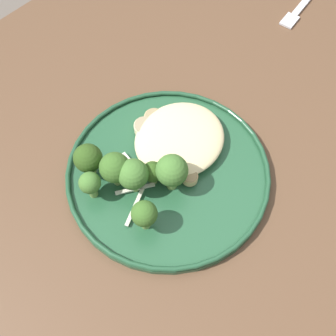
{
  "coord_description": "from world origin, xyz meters",
  "views": [
    {
      "loc": [
        -0.25,
        -0.14,
        1.25
      ],
      "look_at": [
        -0.04,
        0.05,
        0.76
      ],
      "focal_mm": 42.81,
      "sensor_mm": 36.0,
      "label": 1
    }
  ],
  "objects_px": {
    "broccoli_floret_tall_stalk": "(133,175)",
    "broccoli_floret_small_sprig": "(88,159)",
    "dinner_plate": "(168,172)",
    "broccoli_floret_rear_charred": "(172,171)",
    "seared_scallop_tiny_bay": "(154,118)",
    "seared_scallop_half_hidden": "(190,178)",
    "dinner_fork": "(306,1)",
    "broccoli_floret_left_leaning": "(115,168)",
    "broccoli_floret_right_tilted": "(153,172)",
    "seared_scallop_center_golden": "(189,114)",
    "seared_scallop_right_edge": "(202,130)",
    "broccoli_floret_beside_noodles": "(144,214)",
    "broccoli_floret_split_head": "(90,184)",
    "seared_scallop_on_noodles": "(171,153)",
    "seared_scallop_large_seared": "(145,127)"
  },
  "relations": [
    {
      "from": "dinner_fork",
      "to": "broccoli_floret_right_tilted",
      "type": "bearing_deg",
      "value": -174.17
    },
    {
      "from": "seared_scallop_on_noodles",
      "to": "seared_scallop_center_golden",
      "type": "xyz_separation_m",
      "value": [
        0.07,
        0.03,
        0.0
      ]
    },
    {
      "from": "broccoli_floret_split_head",
      "to": "seared_scallop_large_seared",
      "type": "bearing_deg",
      "value": 8.64
    },
    {
      "from": "seared_scallop_half_hidden",
      "to": "broccoli_floret_beside_noodles",
      "type": "distance_m",
      "value": 0.09
    },
    {
      "from": "seared_scallop_tiny_bay",
      "to": "seared_scallop_center_golden",
      "type": "xyz_separation_m",
      "value": [
        0.04,
        -0.04,
        -0.0
      ]
    },
    {
      "from": "dinner_plate",
      "to": "seared_scallop_tiny_bay",
      "type": "bearing_deg",
      "value": 55.35
    },
    {
      "from": "dinner_plate",
      "to": "seared_scallop_center_golden",
      "type": "relative_size",
      "value": 10.0
    },
    {
      "from": "broccoli_floret_right_tilted",
      "to": "seared_scallop_large_seared",
      "type": "bearing_deg",
      "value": 50.71
    },
    {
      "from": "seared_scallop_half_hidden",
      "to": "broccoli_floret_rear_charred",
      "type": "bearing_deg",
      "value": 147.68
    },
    {
      "from": "broccoli_floret_split_head",
      "to": "broccoli_floret_right_tilted",
      "type": "relative_size",
      "value": 1.16
    },
    {
      "from": "broccoli_floret_left_leaning",
      "to": "dinner_plate",
      "type": "bearing_deg",
      "value": -34.9
    },
    {
      "from": "broccoli_floret_split_head",
      "to": "broccoli_floret_small_sprig",
      "type": "distance_m",
      "value": 0.04
    },
    {
      "from": "dinner_plate",
      "to": "broccoli_floret_right_tilted",
      "type": "relative_size",
      "value": 6.85
    },
    {
      "from": "seared_scallop_right_edge",
      "to": "seared_scallop_large_seared",
      "type": "bearing_deg",
      "value": 128.04
    },
    {
      "from": "seared_scallop_tiny_bay",
      "to": "seared_scallop_half_hidden",
      "type": "distance_m",
      "value": 0.11
    },
    {
      "from": "seared_scallop_on_noodles",
      "to": "broccoli_floret_small_sprig",
      "type": "height_order",
      "value": "broccoli_floret_small_sprig"
    },
    {
      "from": "dinner_plate",
      "to": "broccoli_floret_split_head",
      "type": "bearing_deg",
      "value": 151.09
    },
    {
      "from": "seared_scallop_tiny_bay",
      "to": "broccoli_floret_split_head",
      "type": "distance_m",
      "value": 0.15
    },
    {
      "from": "broccoli_floret_left_leaning",
      "to": "dinner_fork",
      "type": "xyz_separation_m",
      "value": [
        0.52,
        0.01,
        -0.05
      ]
    },
    {
      "from": "seared_scallop_tiny_bay",
      "to": "broccoli_floret_rear_charred",
      "type": "distance_m",
      "value": 0.12
    },
    {
      "from": "seared_scallop_on_noodles",
      "to": "broccoli_floret_beside_noodles",
      "type": "relative_size",
      "value": 0.43
    },
    {
      "from": "broccoli_floret_rear_charred",
      "to": "broccoli_floret_beside_noodles",
      "type": "height_order",
      "value": "broccoli_floret_rear_charred"
    },
    {
      "from": "seared_scallop_large_seared",
      "to": "broccoli_floret_small_sprig",
      "type": "xyz_separation_m",
      "value": [
        -0.1,
        0.01,
        0.03
      ]
    },
    {
      "from": "seared_scallop_right_edge",
      "to": "broccoli_floret_tall_stalk",
      "type": "height_order",
      "value": "broccoli_floret_tall_stalk"
    },
    {
      "from": "seared_scallop_right_edge",
      "to": "broccoli_floret_left_leaning",
      "type": "bearing_deg",
      "value": 165.1
    },
    {
      "from": "seared_scallop_on_noodles",
      "to": "broccoli_floret_right_tilted",
      "type": "xyz_separation_m",
      "value": [
        -0.05,
        -0.01,
        0.02
      ]
    },
    {
      "from": "seared_scallop_center_golden",
      "to": "broccoli_floret_small_sprig",
      "type": "bearing_deg",
      "value": 165.63
    },
    {
      "from": "dinner_plate",
      "to": "seared_scallop_right_edge",
      "type": "bearing_deg",
      "value": 2.78
    },
    {
      "from": "seared_scallop_right_edge",
      "to": "seared_scallop_large_seared",
      "type": "distance_m",
      "value": 0.09
    },
    {
      "from": "dinner_plate",
      "to": "broccoli_floret_rear_charred",
      "type": "xyz_separation_m",
      "value": [
        -0.01,
        -0.02,
        0.04
      ]
    },
    {
      "from": "broccoli_floret_tall_stalk",
      "to": "broccoli_floret_small_sprig",
      "type": "height_order",
      "value": "broccoli_floret_tall_stalk"
    },
    {
      "from": "seared_scallop_tiny_bay",
      "to": "seared_scallop_center_golden",
      "type": "distance_m",
      "value": 0.05
    },
    {
      "from": "seared_scallop_center_golden",
      "to": "broccoli_floret_right_tilted",
      "type": "bearing_deg",
      "value": -164.28
    },
    {
      "from": "seared_scallop_large_seared",
      "to": "broccoli_floret_small_sprig",
      "type": "distance_m",
      "value": 0.1
    },
    {
      "from": "dinner_plate",
      "to": "broccoli_floret_small_sprig",
      "type": "distance_m",
      "value": 0.11
    },
    {
      "from": "dinner_plate",
      "to": "broccoli_floret_rear_charred",
      "type": "relative_size",
      "value": 4.44
    },
    {
      "from": "seared_scallop_center_golden",
      "to": "broccoli_floret_beside_noodles",
      "type": "distance_m",
      "value": 0.19
    },
    {
      "from": "broccoli_floret_left_leaning",
      "to": "broccoli_floret_right_tilted",
      "type": "xyz_separation_m",
      "value": [
        0.03,
        -0.04,
        -0.01
      ]
    },
    {
      "from": "seared_scallop_right_edge",
      "to": "broccoli_floret_rear_charred",
      "type": "distance_m",
      "value": 0.1
    },
    {
      "from": "seared_scallop_tiny_bay",
      "to": "dinner_fork",
      "type": "xyz_separation_m",
      "value": [
        0.41,
        -0.02,
        -0.02
      ]
    },
    {
      "from": "seared_scallop_tiny_bay",
      "to": "broccoli_floret_rear_charred",
      "type": "relative_size",
      "value": 0.44
    },
    {
      "from": "seared_scallop_half_hidden",
      "to": "dinner_fork",
      "type": "relative_size",
      "value": 0.12
    },
    {
      "from": "seared_scallop_tiny_bay",
      "to": "broccoli_floret_small_sprig",
      "type": "relative_size",
      "value": 0.5
    },
    {
      "from": "seared_scallop_large_seared",
      "to": "seared_scallop_half_hidden",
      "type": "distance_m",
      "value": 0.11
    },
    {
      "from": "seared_scallop_right_edge",
      "to": "broccoli_floret_split_head",
      "type": "relative_size",
      "value": 0.6
    },
    {
      "from": "broccoli_floret_left_leaning",
      "to": "broccoli_floret_beside_noodles",
      "type": "distance_m",
      "value": 0.08
    },
    {
      "from": "broccoli_floret_tall_stalk",
      "to": "broccoli_floret_right_tilted",
      "type": "distance_m",
      "value": 0.03
    },
    {
      "from": "seared_scallop_on_noodles",
      "to": "broccoli_floret_right_tilted",
      "type": "bearing_deg",
      "value": -170.39
    },
    {
      "from": "seared_scallop_right_edge",
      "to": "broccoli_floret_split_head",
      "type": "height_order",
      "value": "broccoli_floret_split_head"
    },
    {
      "from": "seared_scallop_on_noodles",
      "to": "seared_scallop_right_edge",
      "type": "bearing_deg",
      "value": -8.34
    }
  ]
}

